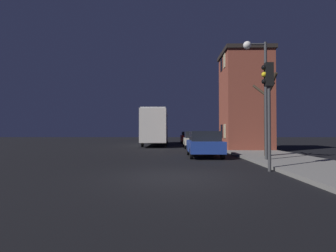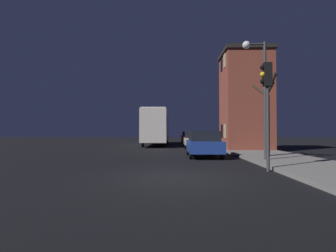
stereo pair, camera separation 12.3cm
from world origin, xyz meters
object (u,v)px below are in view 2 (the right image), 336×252
streetlamp (258,80)px  bare_tree (267,117)px  bus (157,125)px  car_far_lane (189,137)px  car_mid_lane (194,139)px  traffic_light (267,93)px  car_near_lane (204,144)px

streetlamp → bare_tree: size_ratio=1.27×
bus → car_far_lane: bearing=48.7°
bus → car_mid_lane: (3.70, -5.23, -1.43)m
traffic_light → car_near_lane: 6.22m
streetlamp → car_mid_lane: streetlamp is taller
car_near_lane → car_far_lane: bearing=89.4°
bare_tree → bus: 15.97m
bus → streetlamp: bearing=-69.7°
streetlamp → traffic_light: (-0.63, -2.89, -1.09)m
traffic_light → car_far_lane: size_ratio=1.02×
car_near_lane → streetlamp: bearing=-48.1°
car_near_lane → bare_tree: bearing=-10.6°
bare_tree → car_far_lane: 18.99m
car_near_lane → bus: bearing=105.0°
traffic_light → bare_tree: size_ratio=0.91×
car_near_lane → car_far_lane: car_near_lane is taller
traffic_light → bare_tree: (1.74, 4.90, -0.66)m
bus → car_mid_lane: bearing=-54.8°
traffic_light → streetlamp: bearing=77.6°
car_mid_lane → car_near_lane: bearing=-90.3°
car_far_lane → car_near_lane: bearing=-90.6°
bare_tree → car_far_lane: bearing=100.1°
bus → car_mid_lane: size_ratio=2.81×
bare_tree → car_near_lane: (-3.49, 0.65, -1.53)m
car_near_lane → car_far_lane: (0.18, 17.99, -0.02)m
streetlamp → traffic_light: 3.16m
bus → car_near_lane: size_ratio=3.00×
bare_tree → car_mid_lane: 9.80m
car_mid_lane → traffic_light: bearing=-83.0°
streetlamp → car_near_lane: (-2.39, 2.66, -3.28)m
streetlamp → bare_tree: (1.11, 2.01, -1.75)m
streetlamp → car_mid_lane: size_ratio=1.41×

